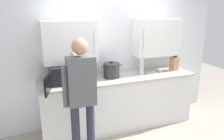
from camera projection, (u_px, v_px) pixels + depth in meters
The scene contains 8 objects.
back_wall_tiled at pixel (113, 45), 3.86m from camera, with size 4.13×0.44×2.82m.
counter_unit at pixel (119, 102), 3.85m from camera, with size 2.72×0.64×0.94m.
microwave_oven at pixel (66, 74), 3.41m from camera, with size 0.68×0.78×0.28m.
stock_pot at pixel (111, 70), 3.66m from camera, with size 0.37×0.28×0.28m.
wooden_spoon at pixel (162, 71), 4.02m from camera, with size 0.18×0.20×0.02m.
thermos_flask at pixel (142, 65), 3.82m from camera, with size 0.08×0.08×0.32m.
knife_block at pixel (174, 63), 4.12m from camera, with size 0.11×0.15×0.33m.
person_figure at pixel (81, 94), 2.71m from camera, with size 0.44×0.62×1.74m.
Camera 1 is at (-1.36, -2.38, 2.08)m, focal length 34.74 mm.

